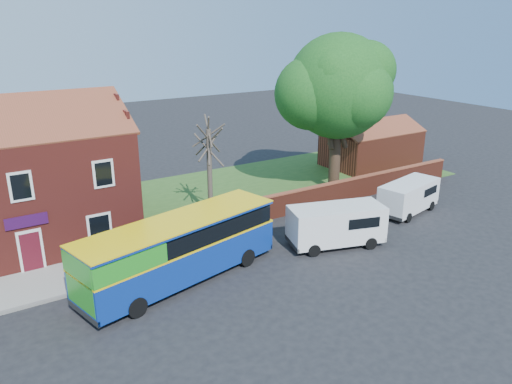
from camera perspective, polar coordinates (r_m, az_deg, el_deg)
ground at (r=23.71m, az=-3.66°, el=-12.00°), size 120.00×120.00×0.00m
pavement at (r=26.75m, az=-23.40°, el=-9.69°), size 18.00×3.50×0.12m
kerb at (r=25.20m, az=-22.70°, el=-11.38°), size 18.00×0.15×0.14m
grass_strip at (r=40.19m, az=3.69°, el=1.31°), size 26.00×12.00×0.04m
shop_building at (r=30.83m, az=-26.08°, el=0.45°), size 12.30×8.13×10.50m
boundary_wall at (r=35.51m, az=9.37°, el=0.03°), size 22.00×0.38×1.60m
outbuilding at (r=45.46m, az=13.02°, el=5.03°), size 8.20×5.06×4.17m
bus at (r=24.42m, az=-9.33°, el=-6.44°), size 10.82×5.01×3.19m
van_near at (r=28.60m, az=9.18°, el=-3.62°), size 5.74×3.57×2.35m
van_far at (r=34.65m, az=17.07°, el=-0.41°), size 5.12×2.93×2.12m
large_tree at (r=36.92m, az=9.28°, el=11.49°), size 9.43×7.46×11.51m
bare_tree at (r=32.17m, az=-5.34°, el=2.74°), size 2.36×2.82×6.31m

